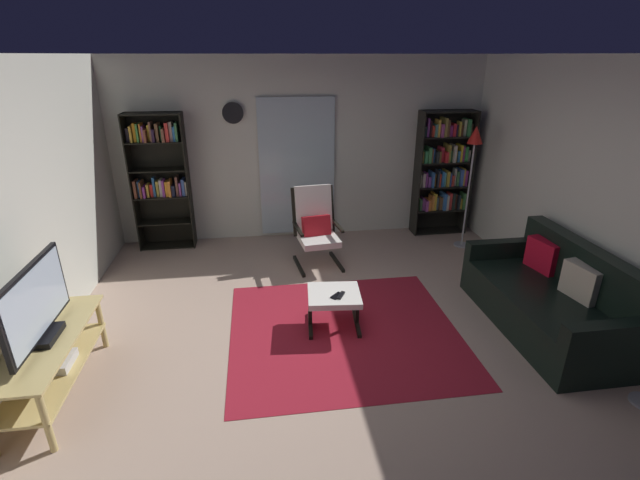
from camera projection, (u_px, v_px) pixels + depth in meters
name	position (u px, v px, depth m)	size (l,w,h in m)	color
ground_plane	(335.00, 341.00, 4.38)	(7.02, 7.02, 0.00)	tan
wall_back	(302.00, 150.00, 6.53)	(5.60, 0.06, 2.60)	silver
wall_left	(0.00, 231.00, 3.53)	(0.06, 6.00, 2.60)	silver
wall_right	(618.00, 202.00, 4.23)	(0.06, 6.00, 2.60)	silver
glass_door_panel	(297.00, 168.00, 6.56)	(1.10, 0.01, 2.00)	silver
area_rug	(344.00, 331.00, 4.53)	(2.27, 2.12, 0.01)	maroon
tv_stand	(51.00, 357.00, 3.58)	(0.48, 1.34, 0.53)	tan
television	(36.00, 306.00, 3.39)	(0.20, 1.00, 0.61)	black
bookshelf_near_tv	(160.00, 174.00, 6.17)	(0.76, 0.30, 1.89)	black
bookshelf_near_sofa	(443.00, 170.00, 6.74)	(0.82, 0.30, 1.85)	black
leather_sofa	(552.00, 300.00, 4.51)	(0.90, 1.88, 0.86)	black
lounge_armchair	(316.00, 225.00, 5.85)	(0.63, 0.71, 1.02)	black
ottoman	(334.00, 299.00, 4.50)	(0.56, 0.53, 0.39)	white
tv_remote	(341.00, 295.00, 4.41)	(0.04, 0.14, 0.02)	black
cell_phone	(337.00, 296.00, 4.41)	(0.07, 0.14, 0.01)	black
floor_lamp_by_shelf	(474.00, 149.00, 6.03)	(0.22, 0.22, 1.72)	#A5A5AD
wall_clock	(233.00, 113.00, 6.13)	(0.29, 0.03, 0.29)	silver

